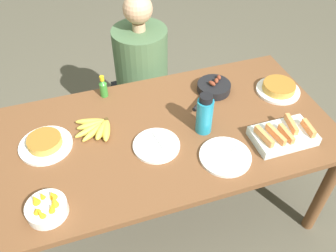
{
  "coord_description": "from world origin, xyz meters",
  "views": [
    {
      "loc": [
        -0.41,
        -1.25,
        2.04
      ],
      "look_at": [
        0.0,
        0.0,
        0.76
      ],
      "focal_mm": 38.0,
      "sensor_mm": 36.0,
      "label": 1
    }
  ],
  "objects_px": {
    "hot_sauce_bottle": "(103,87)",
    "skillet": "(213,88)",
    "empty_plate_near_front": "(156,145)",
    "water_bottle": "(205,114)",
    "frittata_plate_side": "(278,88)",
    "frittata_plate_center": "(45,143)",
    "melon_tray": "(283,135)",
    "fruit_bowl_mango": "(47,208)",
    "empty_plate_far_left": "(225,157)",
    "person_figure": "(143,88)",
    "banana_bunch": "(97,128)"
  },
  "relations": [
    {
      "from": "skillet",
      "to": "water_bottle",
      "type": "relative_size",
      "value": 1.26
    },
    {
      "from": "frittata_plate_center",
      "to": "empty_plate_near_front",
      "type": "xyz_separation_m",
      "value": [
        0.52,
        -0.17,
        -0.01
      ]
    },
    {
      "from": "banana_bunch",
      "to": "fruit_bowl_mango",
      "type": "xyz_separation_m",
      "value": [
        -0.29,
        -0.42,
        0.02
      ]
    },
    {
      "from": "frittata_plate_side",
      "to": "empty_plate_far_left",
      "type": "height_order",
      "value": "frittata_plate_side"
    },
    {
      "from": "hot_sauce_bottle",
      "to": "skillet",
      "type": "bearing_deg",
      "value": -14.91
    },
    {
      "from": "frittata_plate_side",
      "to": "water_bottle",
      "type": "distance_m",
      "value": 0.57
    },
    {
      "from": "empty_plate_near_front",
      "to": "fruit_bowl_mango",
      "type": "bearing_deg",
      "value": -158.23
    },
    {
      "from": "skillet",
      "to": "empty_plate_near_front",
      "type": "bearing_deg",
      "value": -5.25
    },
    {
      "from": "empty_plate_near_front",
      "to": "water_bottle",
      "type": "height_order",
      "value": "water_bottle"
    },
    {
      "from": "skillet",
      "to": "frittata_plate_side",
      "type": "xyz_separation_m",
      "value": [
        0.36,
        -0.12,
        -0.0
      ]
    },
    {
      "from": "water_bottle",
      "to": "hot_sauce_bottle",
      "type": "bearing_deg",
      "value": 134.73
    },
    {
      "from": "water_bottle",
      "to": "empty_plate_near_front",
      "type": "bearing_deg",
      "value": -171.94
    },
    {
      "from": "water_bottle",
      "to": "frittata_plate_side",
      "type": "bearing_deg",
      "value": 16.41
    },
    {
      "from": "skillet",
      "to": "fruit_bowl_mango",
      "type": "xyz_separation_m",
      "value": [
        -0.99,
        -0.53,
        0.01
      ]
    },
    {
      "from": "skillet",
      "to": "water_bottle",
      "type": "distance_m",
      "value": 0.34
    },
    {
      "from": "empty_plate_near_front",
      "to": "person_figure",
      "type": "xyz_separation_m",
      "value": [
        0.13,
        0.8,
        -0.27
      ]
    },
    {
      "from": "skillet",
      "to": "empty_plate_far_left",
      "type": "distance_m",
      "value": 0.51
    },
    {
      "from": "frittata_plate_side",
      "to": "frittata_plate_center",
      "type": "bearing_deg",
      "value": -179.06
    },
    {
      "from": "empty_plate_far_left",
      "to": "person_figure",
      "type": "bearing_deg",
      "value": 99.48
    },
    {
      "from": "banana_bunch",
      "to": "melon_tray",
      "type": "xyz_separation_m",
      "value": [
        0.88,
        -0.36,
        0.01
      ]
    },
    {
      "from": "empty_plate_far_left",
      "to": "water_bottle",
      "type": "relative_size",
      "value": 1.1
    },
    {
      "from": "banana_bunch",
      "to": "person_figure",
      "type": "distance_m",
      "value": 0.76
    },
    {
      "from": "banana_bunch",
      "to": "empty_plate_far_left",
      "type": "xyz_separation_m",
      "value": [
        0.55,
        -0.38,
        -0.01
      ]
    },
    {
      "from": "frittata_plate_center",
      "to": "hot_sauce_bottle",
      "type": "bearing_deg",
      "value": 40.7
    },
    {
      "from": "empty_plate_near_front",
      "to": "hot_sauce_bottle",
      "type": "bearing_deg",
      "value": 109.57
    },
    {
      "from": "empty_plate_near_front",
      "to": "person_figure",
      "type": "bearing_deg",
      "value": 80.52
    },
    {
      "from": "skillet",
      "to": "hot_sauce_bottle",
      "type": "relative_size",
      "value": 2.12
    },
    {
      "from": "frittata_plate_center",
      "to": "empty_plate_near_front",
      "type": "relative_size",
      "value": 1.12
    },
    {
      "from": "melon_tray",
      "to": "water_bottle",
      "type": "height_order",
      "value": "water_bottle"
    },
    {
      "from": "skillet",
      "to": "frittata_plate_center",
      "type": "xyz_separation_m",
      "value": [
        -0.97,
        -0.14,
        -0.01
      ]
    },
    {
      "from": "banana_bunch",
      "to": "hot_sauce_bottle",
      "type": "xyz_separation_m",
      "value": [
        0.09,
        0.27,
        0.04
      ]
    },
    {
      "from": "fruit_bowl_mango",
      "to": "empty_plate_near_front",
      "type": "bearing_deg",
      "value": 21.77
    },
    {
      "from": "frittata_plate_side",
      "to": "fruit_bowl_mango",
      "type": "bearing_deg",
      "value": -162.95
    },
    {
      "from": "frittata_plate_side",
      "to": "water_bottle",
      "type": "height_order",
      "value": "water_bottle"
    },
    {
      "from": "frittata_plate_side",
      "to": "person_figure",
      "type": "xyz_separation_m",
      "value": [
        -0.67,
        0.6,
        -0.28
      ]
    },
    {
      "from": "hot_sauce_bottle",
      "to": "person_figure",
      "type": "bearing_deg",
      "value": 46.32
    },
    {
      "from": "water_bottle",
      "to": "person_figure",
      "type": "relative_size",
      "value": 0.2
    },
    {
      "from": "water_bottle",
      "to": "hot_sauce_bottle",
      "type": "distance_m",
      "value": 0.62
    },
    {
      "from": "frittata_plate_side",
      "to": "water_bottle",
      "type": "relative_size",
      "value": 1.1
    },
    {
      "from": "melon_tray",
      "to": "person_figure",
      "type": "relative_size",
      "value": 0.27
    },
    {
      "from": "skillet",
      "to": "person_figure",
      "type": "xyz_separation_m",
      "value": [
        -0.31,
        0.48,
        -0.29
      ]
    },
    {
      "from": "melon_tray",
      "to": "hot_sauce_bottle",
      "type": "distance_m",
      "value": 1.01
    },
    {
      "from": "water_bottle",
      "to": "person_figure",
      "type": "xyz_separation_m",
      "value": [
        -0.13,
        0.76,
        -0.37
      ]
    },
    {
      "from": "frittata_plate_side",
      "to": "empty_plate_near_front",
      "type": "relative_size",
      "value": 1.07
    },
    {
      "from": "fruit_bowl_mango",
      "to": "water_bottle",
      "type": "relative_size",
      "value": 0.76
    },
    {
      "from": "empty_plate_near_front",
      "to": "person_figure",
      "type": "height_order",
      "value": "person_figure"
    },
    {
      "from": "frittata_plate_center",
      "to": "water_bottle",
      "type": "xyz_separation_m",
      "value": [
        0.79,
        -0.14,
        0.09
      ]
    },
    {
      "from": "melon_tray",
      "to": "fruit_bowl_mango",
      "type": "xyz_separation_m",
      "value": [
        -1.17,
        -0.06,
        0.0
      ]
    },
    {
      "from": "skillet",
      "to": "frittata_plate_side",
      "type": "distance_m",
      "value": 0.38
    },
    {
      "from": "melon_tray",
      "to": "water_bottle",
      "type": "distance_m",
      "value": 0.41
    }
  ]
}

